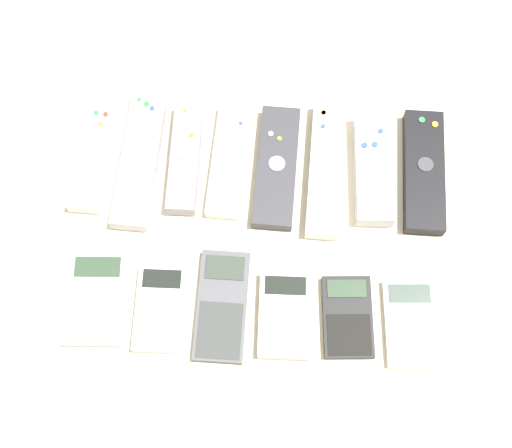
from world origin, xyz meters
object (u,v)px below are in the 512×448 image
Objects in this scene: remote_6 at (373,169)px; remote_7 at (424,172)px; remote_2 at (185,158)px; calculator_1 at (160,309)px; remote_3 at (228,161)px; calculator_2 at (222,306)px; calculator_5 at (411,324)px; remote_0 at (94,153)px; calculator_0 at (96,299)px; remote_5 at (325,169)px; calculator_3 at (285,316)px; remote_1 at (140,159)px; remote_4 at (277,167)px; calculator_4 at (348,317)px.

remote_6 is 0.92× the size of remote_7.
remote_2 is 0.22m from calculator_1.
remote_3 reaches higher than calculator_2.
calculator_5 is (0.26, -0.23, -0.00)m from remote_3.
remote_2 is at bearing 1.68° from remote_0.
remote_2 is 0.24m from calculator_0.
calculator_2 is at bearing -2.72° from calculator_0.
calculator_0 is at bearing -124.99° from remote_3.
remote_5 and remote_7 have the same top height.
calculator_3 is (0.29, -0.23, -0.00)m from remote_0.
calculator_0 is (-0.04, -0.21, -0.01)m from remote_1.
calculator_2 is 1.31× the size of calculator_3.
remote_5 is (0.07, 0.00, 0.00)m from remote_4.
calculator_5 is at bearing -6.19° from calculator_4.
calculator_5 is at bearing -4.08° from calculator_0.
remote_1 is at bearing -176.34° from remote_2.
remote_4 is 1.64× the size of calculator_4.
remote_6 is 0.25m from calculator_3.
calculator_0 is (-0.10, -0.21, -0.01)m from remote_2.
remote_0 is at bearing 179.07° from remote_2.
remote_1 is at bearing 102.31° from calculator_1.
remote_6 reaches higher than remote_0.
remote_0 is 0.84× the size of remote_1.
calculator_5 is (-0.02, -0.22, -0.01)m from remote_7.
remote_5 is 1.79× the size of calculator_3.
calculator_3 is at bearing -42.40° from remote_1.
calculator_1 reaches higher than calculator_4.
calculator_1 is at bearing -94.09° from remote_2.
calculator_5 is at bearing -35.15° from remote_2.
remote_5 is 0.31m from calculator_1.
remote_3 is 0.35m from calculator_5.
remote_1 is 1.41× the size of calculator_2.
remote_6 is 1.12× the size of calculator_2.
remote_0 is 0.34m from remote_5.
calculator_0 is at bearing 177.01° from calculator_3.
remote_1 is 1.78× the size of calculator_5.
remote_3 is 0.14m from remote_5.
calculator_5 is at bearing -1.62° from calculator_2.
remote_1 is 1.64× the size of calculator_0.
calculator_4 is (0.24, -0.22, -0.01)m from remote_2.
calculator_3 is 0.09m from calculator_4.
remote_2 is at bearing 177.38° from remote_6.
remote_0 is at bearing 145.67° from calculator_4.
remote_7 is at bearing 2.90° from remote_4.
remote_2 reaches higher than calculator_5.
calculator_3 is at bearing -0.91° from calculator_1.
remote_4 is at bearing 0.59° from remote_0.
calculator_2 is at bearing -135.94° from remote_6.
remote_7 is at bearing 30.75° from calculator_1.
remote_5 is 1.12× the size of remote_7.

